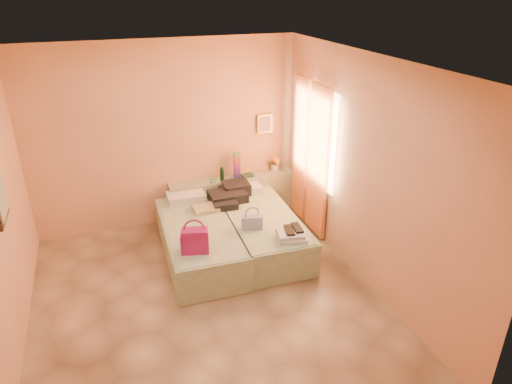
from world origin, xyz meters
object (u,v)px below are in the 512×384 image
Objects in this scene: blue_handbag at (252,222)px; bed_left at (199,241)px; bed_right at (261,230)px; headboard_ledge at (234,196)px; water_bottle at (222,174)px; flower_vase at (275,162)px; magenta_handbag at (195,240)px; green_book at (247,175)px; towel_stack at (292,236)px.

bed_left is at bearing 169.75° from blue_handbag.
headboard_ledge is at bearing 96.16° from bed_right.
headboard_ledge is at bearing 10.77° from water_bottle.
flower_vase is at bearing 61.30° from bed_right.
bed_right is at bearing -74.99° from water_bottle.
flower_vase is 0.86× the size of magenta_handbag.
water_bottle is (-0.19, -0.04, 0.43)m from headboard_ledge.
water_bottle is at bearing 78.76° from magenta_handbag.
flower_vase is at bearing 60.14° from magenta_handbag.
blue_handbag is at bearing -112.33° from green_book.
towel_stack is at bearing -77.42° from bed_right.
green_book reaches higher than headboard_ledge.
towel_stack is (-0.52, -1.90, -0.24)m from flower_vase.
blue_handbag is 0.81× the size of towel_stack.
flower_vase reaches higher than magenta_handbag.
towel_stack is (0.22, -1.82, 0.23)m from headboard_ledge.
water_bottle is at bearing -169.23° from headboard_ledge.
blue_handbag is at bearing -96.96° from headboard_ledge.
bed_right is at bearing -85.77° from headboard_ledge.
blue_handbag is (-0.17, -1.38, 0.27)m from headboard_ledge.
bed_right is at bearing 1.93° from bed_left.
bed_right is 5.71× the size of towel_stack.
bed_right is at bearing 100.65° from towel_stack.
magenta_handbag is (-0.18, -0.63, 0.41)m from bed_left.
headboard_ledge is 6.11× the size of magenta_handbag.
magenta_handbag is (-0.81, -1.64, -0.10)m from water_bottle.
green_book is at bearing -170.41° from flower_vase.
water_bottle reaches higher than green_book.
magenta_handbag is (-1.24, -1.67, -0.01)m from green_book.
flower_vase is at bearing 74.24° from blue_handbag.
water_bottle is 0.65× the size of magenta_handbag.
bed_left is at bearing -121.81° from water_bottle.
blue_handbag is at bearing 34.83° from magenta_handbag.
bed_left is 1.54m from green_book.
blue_handbag is (0.84, 0.30, -0.07)m from magenta_handbag.
flower_vase is at bearing 3.57° from green_book.
water_bottle is 0.94m from flower_vase.
headboard_ledge is 10.90× the size of green_book.
bed_right is at bearing 69.47° from blue_handbag.
green_book is 1.81m from towel_stack.
green_book is at bearing 46.48° from bed_left.
headboard_ledge is 1.02× the size of bed_left.
flower_vase is 1.02× the size of blue_handbag.
magenta_handbag reaches higher than bed_right.
headboard_ledge reaches higher than bed_left.
water_bottle reaches higher than magenta_handbag.
green_book is 1.42m from blue_handbag.
flower_vase is (0.94, 0.11, 0.03)m from water_bottle.
towel_stack is at bearing -83.02° from headboard_ledge.
magenta_handbag is at bearing -134.97° from flower_vase.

